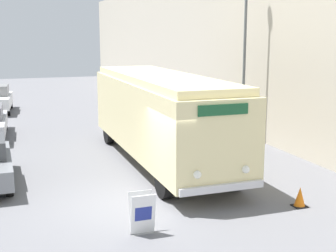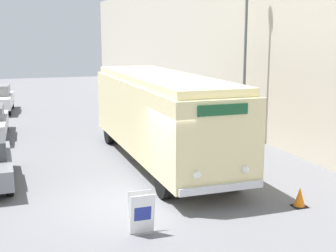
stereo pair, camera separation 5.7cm
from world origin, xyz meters
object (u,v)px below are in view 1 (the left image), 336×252
(vintage_bus, at_px, (160,113))
(streetlamp, at_px, (245,28))
(traffic_cone, at_px, (300,197))
(sign_board, at_px, (142,214))

(vintage_bus, bearing_deg, streetlamp, 23.38)
(streetlamp, xyz_separation_m, traffic_cone, (-2.24, -7.38, -4.57))
(sign_board, bearing_deg, streetlamp, 48.41)
(sign_board, xyz_separation_m, streetlamp, (6.75, 7.61, 4.36))
(vintage_bus, height_order, sign_board, vintage_bus)
(sign_board, height_order, streetlamp, streetlamp)
(vintage_bus, relative_size, streetlamp, 1.33)
(sign_board, relative_size, streetlamp, 0.13)
(vintage_bus, bearing_deg, traffic_cone, -68.90)
(vintage_bus, bearing_deg, sign_board, -112.67)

